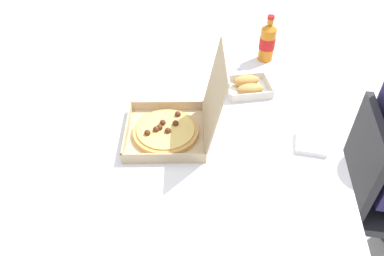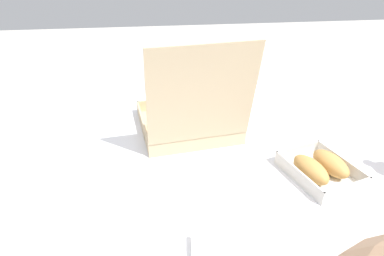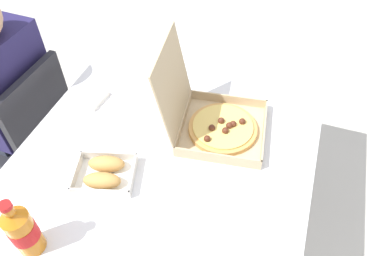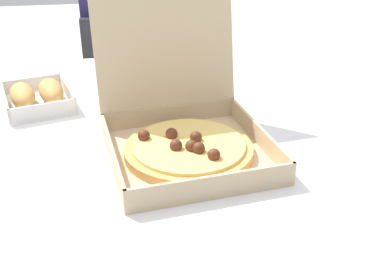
{
  "view_description": "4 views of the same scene",
  "coord_description": "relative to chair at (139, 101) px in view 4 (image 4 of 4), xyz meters",
  "views": [
    {
      "loc": [
        1.08,
        0.06,
        1.69
      ],
      "look_at": [
        0.04,
        -0.06,
        0.75
      ],
      "focal_mm": 34.44,
      "sensor_mm": 36.0,
      "label": 1
    },
    {
      "loc": [
        0.17,
        0.8,
        1.28
      ],
      "look_at": [
        0.06,
        -0.13,
        0.75
      ],
      "focal_mm": 30.76,
      "sensor_mm": 36.0,
      "label": 2
    },
    {
      "loc": [
        -0.81,
        -0.34,
        1.72
      ],
      "look_at": [
        0.03,
        -0.06,
        0.76
      ],
      "focal_mm": 34.32,
      "sensor_mm": 36.0,
      "label": 3
    },
    {
      "loc": [
        -0.05,
        -0.93,
        1.19
      ],
      "look_at": [
        0.08,
        -0.13,
        0.78
      ],
      "focal_mm": 43.79,
      "sensor_mm": 36.0,
      "label": 4
    }
  ],
  "objects": [
    {
      "name": "pizza_box_open",
      "position": [
        0.05,
        -0.86,
        0.3
      ],
      "size": [
        0.34,
        0.39,
        0.34
      ],
      "color": "tan",
      "rests_on": "dining_table"
    },
    {
      "name": "napkin_pile",
      "position": [
        0.05,
        -0.35,
        0.27
      ],
      "size": [
        0.12,
        0.12,
        0.02
      ],
      "primitive_type": "cube",
      "rotation": [
        0.0,
        0.0,
        -0.1
      ],
      "color": "white",
      "rests_on": "dining_table"
    },
    {
      "name": "dining_table",
      "position": [
        -0.02,
        -0.73,
        0.18
      ],
      "size": [
        1.29,
        0.99,
        0.73
      ],
      "color": "white",
      "rests_on": "ground_plane"
    },
    {
      "name": "chair",
      "position": [
        0.0,
        0.0,
        0.0
      ],
      "size": [
        0.41,
        0.41,
        0.83
      ],
      "color": "#232328",
      "rests_on": "ground_plane"
    },
    {
      "name": "diner_person",
      "position": [
        0.0,
        0.06,
        0.21
      ],
      "size": [
        0.37,
        0.41,
        1.15
      ],
      "color": "#333847",
      "rests_on": "ground_plane"
    },
    {
      "name": "bread_side_box",
      "position": [
        -0.26,
        -0.58,
        0.28
      ],
      "size": [
        0.2,
        0.22,
        0.06
      ],
      "color": "white",
      "rests_on": "dining_table"
    }
  ]
}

